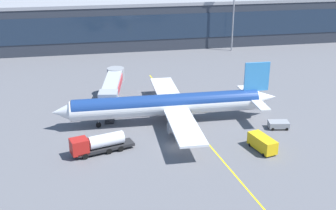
% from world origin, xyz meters
% --- Properties ---
extents(ground_plane, '(700.00, 700.00, 0.00)m').
position_xyz_m(ground_plane, '(0.00, 0.00, 0.00)').
color(ground_plane, slate).
extents(apron_lead_in_line, '(8.68, 79.59, 0.01)m').
position_xyz_m(apron_lead_in_line, '(5.62, 2.00, 0.00)').
color(apron_lead_in_line, yellow).
rests_on(apron_lead_in_line, ground_plane).
extents(terminal_building, '(209.31, 16.69, 14.87)m').
position_xyz_m(terminal_building, '(16.90, 74.41, 7.45)').
color(terminal_building, '#2D333D').
rests_on(terminal_building, ground_plane).
extents(main_airliner, '(44.18, 34.99, 11.40)m').
position_xyz_m(main_airliner, '(0.56, 10.84, 3.77)').
color(main_airliner, white).
rests_on(main_airliner, ground_plane).
extents(jet_bridge, '(6.58, 19.03, 6.47)m').
position_xyz_m(jet_bridge, '(-9.41, 21.22, 4.76)').
color(jet_bridge, '#B2B7BC').
rests_on(jet_bridge, ground_plane).
extents(fuel_tanker, '(11.07, 5.37, 3.25)m').
position_xyz_m(fuel_tanker, '(-13.43, 0.52, 1.75)').
color(fuel_tanker, '#232326').
rests_on(fuel_tanker, ground_plane).
extents(lavatory_truck, '(3.59, 6.18, 2.50)m').
position_xyz_m(lavatory_truck, '(14.16, -3.56, 1.42)').
color(lavatory_truck, yellow).
rests_on(lavatory_truck, ground_plane).
extents(pushback_tug, '(4.12, 2.88, 1.40)m').
position_xyz_m(pushback_tug, '(20.80, 4.20, 0.85)').
color(pushback_tug, gray).
rests_on(pushback_tug, ground_plane).
extents(apron_light_mast_0, '(2.80, 0.50, 26.60)m').
position_xyz_m(apron_light_mast_0, '(30.78, 62.45, 15.34)').
color(apron_light_mast_0, gray).
rests_on(apron_light_mast_0, ground_plane).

